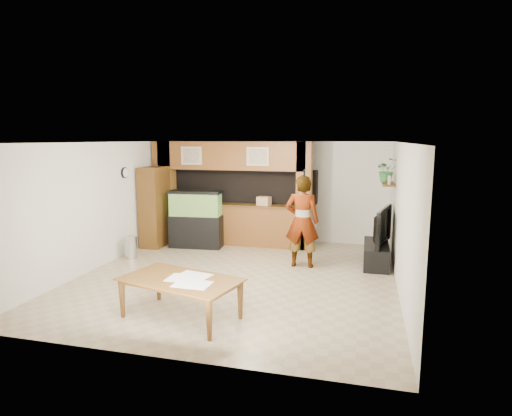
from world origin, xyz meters
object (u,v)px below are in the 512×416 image
(television, at_px, (377,226))
(person, at_px, (302,221))
(pantry_cabinet, at_px, (155,207))
(aquarium, at_px, (196,220))
(dining_table, at_px, (180,299))

(television, bearing_deg, person, 121.47)
(pantry_cabinet, height_order, person, pantry_cabinet)
(television, bearing_deg, pantry_cabinet, 98.91)
(aquarium, height_order, dining_table, aquarium)
(person, relative_size, dining_table, 1.10)
(pantry_cabinet, relative_size, person, 1.02)
(aquarium, xyz_separation_m, person, (2.77, -0.97, 0.28))
(pantry_cabinet, bearing_deg, television, -3.62)
(person, bearing_deg, dining_table, 63.60)
(television, height_order, person, person)
(pantry_cabinet, xyz_separation_m, television, (5.35, -0.34, -0.14))
(television, relative_size, dining_table, 0.77)
(aquarium, relative_size, television, 1.04)
(aquarium, relative_size, dining_table, 0.80)
(dining_table, bearing_deg, pantry_cabinet, 136.00)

